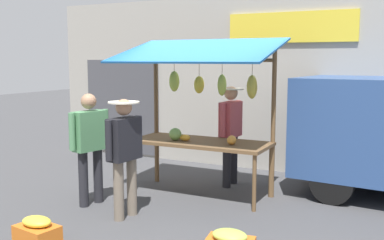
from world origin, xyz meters
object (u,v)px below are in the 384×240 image
at_px(market_stall, 201,100).
at_px(produce_crate_side, 37,233).
at_px(shopper_in_grey_tee, 90,141).
at_px(shopper_in_striped_shirt, 125,148).
at_px(vendor_with_sunhat, 231,127).

bearing_deg(market_stall, produce_crate_side, 73.89).
distance_m(shopper_in_grey_tee, shopper_in_striped_shirt, 0.84).
relative_size(market_stall, vendor_with_sunhat, 1.46).
bearing_deg(produce_crate_side, shopper_in_grey_tee, -73.31).
xyz_separation_m(vendor_with_sunhat, shopper_in_grey_tee, (1.46, 1.93, -0.05)).
xyz_separation_m(vendor_with_sunhat, produce_crate_side, (1.00, 3.47, -0.86)).
xyz_separation_m(market_stall, produce_crate_side, (0.79, 2.75, -1.37)).
height_order(shopper_in_grey_tee, shopper_in_striped_shirt, shopper_in_grey_tee).
bearing_deg(vendor_with_sunhat, produce_crate_side, -14.11).
distance_m(market_stall, produce_crate_side, 3.17).
bearing_deg(vendor_with_sunhat, shopper_in_grey_tee, -35.28).
xyz_separation_m(market_stall, vendor_with_sunhat, (-0.20, -0.73, -0.51)).
height_order(vendor_with_sunhat, shopper_in_grey_tee, vendor_with_sunhat).
bearing_deg(vendor_with_sunhat, shopper_in_striped_shirt, -15.05).
relative_size(vendor_with_sunhat, shopper_in_grey_tee, 1.03).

